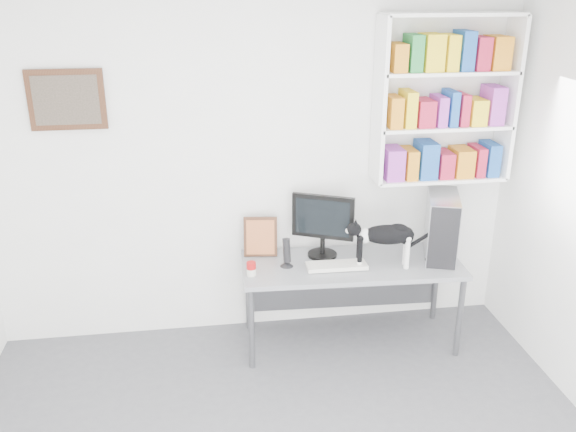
{
  "coord_description": "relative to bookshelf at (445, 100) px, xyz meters",
  "views": [
    {
      "loc": [
        -0.4,
        -2.42,
        2.68
      ],
      "look_at": [
        0.18,
        1.53,
        1.12
      ],
      "focal_mm": 38.0,
      "sensor_mm": 36.0,
      "label": 1
    }
  ],
  "objects": [
    {
      "name": "pc_tower",
      "position": [
        -0.02,
        -0.21,
        -0.92
      ],
      "size": [
        0.36,
        0.54,
        0.49
      ],
      "primitive_type": "cube",
      "rotation": [
        0.0,
        0.0,
        -0.32
      ],
      "color": "#A8A9AD",
      "rests_on": "desk"
    },
    {
      "name": "monitor",
      "position": [
        -0.92,
        -0.08,
        -0.91
      ],
      "size": [
        0.53,
        0.41,
        0.51
      ],
      "primitive_type": "cube",
      "rotation": [
        0.0,
        0.0,
        -0.43
      ],
      "color": "black",
      "rests_on": "desk"
    },
    {
      "name": "leaning_print",
      "position": [
        -1.38,
        0.0,
        -1.01
      ],
      "size": [
        0.27,
        0.13,
        0.32
      ],
      "primitive_type": "cube",
      "rotation": [
        0.0,
        0.0,
        -0.13
      ],
      "color": "#452816",
      "rests_on": "desk"
    },
    {
      "name": "wall_art",
      "position": [
        -2.7,
        0.12,
        0.05
      ],
      "size": [
        0.52,
        0.04,
        0.42
      ],
      "primitive_type": "cube",
      "color": "#452816",
      "rests_on": "room"
    },
    {
      "name": "keyboard",
      "position": [
        -0.85,
        -0.3,
        -1.15
      ],
      "size": [
        0.45,
        0.18,
        0.03
      ],
      "primitive_type": "cube",
      "rotation": [
        0.0,
        0.0,
        -0.02
      ],
      "color": "silver",
      "rests_on": "desk"
    },
    {
      "name": "speaker",
      "position": [
        -1.21,
        -0.22,
        -1.05
      ],
      "size": [
        0.12,
        0.12,
        0.23
      ],
      "primitive_type": "cylinder",
      "rotation": [
        0.0,
        0.0,
        0.26
      ],
      "color": "black",
      "rests_on": "desk"
    },
    {
      "name": "desk",
      "position": [
        -0.72,
        -0.23,
        -1.51
      ],
      "size": [
        1.67,
        0.71,
        0.68
      ],
      "primitive_type": "cube",
      "rotation": [
        0.0,
        0.0,
        -0.04
      ],
      "color": "gray",
      "rests_on": "room"
    },
    {
      "name": "room",
      "position": [
        -1.4,
        -1.85,
        -0.5
      ],
      "size": [
        4.01,
        4.01,
        2.7
      ],
      "color": "#58585D",
      "rests_on": "ground"
    },
    {
      "name": "soup_can",
      "position": [
        -1.49,
        -0.33,
        -1.11
      ],
      "size": [
        0.08,
        0.08,
        0.1
      ],
      "primitive_type": "cylinder",
      "rotation": [
        0.0,
        0.0,
        -0.1
      ],
      "color": "#AE0E11",
      "rests_on": "desk"
    },
    {
      "name": "cat",
      "position": [
        -0.5,
        -0.33,
        -0.99
      ],
      "size": [
        0.58,
        0.23,
        0.35
      ],
      "primitive_type": null,
      "rotation": [
        0.0,
        0.0,
        -0.15
      ],
      "color": "black",
      "rests_on": "desk"
    },
    {
      "name": "bookshelf",
      "position": [
        0.0,
        0.0,
        0.0
      ],
      "size": [
        1.03,
        0.28,
        1.24
      ],
      "primitive_type": "cube",
      "color": "white",
      "rests_on": "room"
    }
  ]
}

